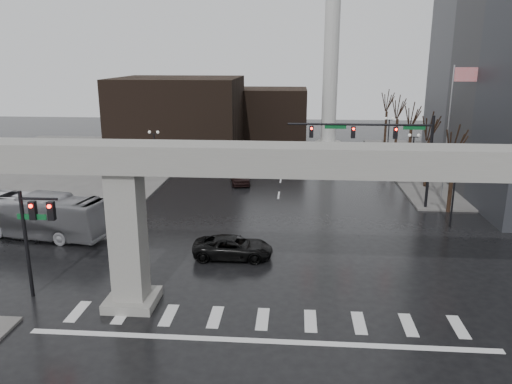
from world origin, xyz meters
TOP-DOWN VIEW (x-y plane):
  - ground at (0.00, 0.00)m, footprint 160.00×160.00m
  - sidewalk_ne at (26.00, 36.00)m, footprint 28.00×36.00m
  - sidewalk_nw at (-26.00, 36.00)m, footprint 28.00×36.00m
  - elevated_guideway at (1.26, 0.00)m, footprint 48.00×2.60m
  - building_far_left at (-14.00, 42.00)m, footprint 16.00×14.00m
  - building_far_mid at (-2.00, 52.00)m, footprint 10.00×10.00m
  - smokestack at (6.00, 46.00)m, footprint 3.60×3.60m
  - signal_mast_arm at (8.99, 18.80)m, footprint 12.12×0.43m
  - signal_left_pole at (-12.25, 0.50)m, footprint 2.30×0.30m
  - flagpole_assembly at (15.29, 22.00)m, footprint 2.06×0.12m
  - lamp_right_0 at (13.50, 14.00)m, footprint 1.22×0.32m
  - lamp_right_1 at (13.50, 28.00)m, footprint 1.22×0.32m
  - lamp_right_2 at (13.50, 42.00)m, footprint 1.22×0.32m
  - lamp_left_0 at (-13.50, 14.00)m, footprint 1.22×0.32m
  - lamp_left_1 at (-13.50, 28.00)m, footprint 1.22×0.32m
  - lamp_left_2 at (-13.50, 42.00)m, footprint 1.22×0.32m
  - tree_right_0 at (14.53, 18.02)m, footprint 1.09×1.58m
  - tree_right_1 at (14.53, 26.02)m, footprint 1.09×1.61m
  - tree_right_2 at (14.53, 34.02)m, footprint 1.10×1.63m
  - tree_right_3 at (14.53, 42.02)m, footprint 1.11×1.66m
  - tree_right_4 at (14.53, 50.02)m, footprint 1.12×1.69m
  - pickup_truck at (-2.45, 6.71)m, footprint 5.22×2.46m
  - city_bus at (-17.46, 9.65)m, footprint 11.77×4.82m
  - far_car at (-4.15, 26.22)m, footprint 2.65×4.88m

SIDE VIEW (x-z plane):
  - ground at x=0.00m, z-range 0.00..0.00m
  - sidewalk_ne at x=26.00m, z-range 0.00..0.15m
  - sidewalk_nw at x=-26.00m, z-range 0.00..0.15m
  - pickup_truck at x=-2.45m, z-range 0.00..1.44m
  - far_car at x=-4.15m, z-range 0.00..1.58m
  - city_bus at x=-17.46m, z-range 0.00..3.19m
  - tree_right_0 at x=14.53m, z-range -0.97..6.54m
  - tree_right_1 at x=14.53m, z-range -0.99..6.69m
  - tree_right_2 at x=14.53m, z-range -1.01..6.84m
  - tree_right_3 at x=14.53m, z-range -1.03..6.99m
  - tree_right_4 at x=14.53m, z-range -1.05..7.14m
  - lamp_right_0 at x=13.50m, z-range 0.92..6.03m
  - lamp_right_1 at x=13.50m, z-range 0.92..6.03m
  - lamp_right_2 at x=13.50m, z-range 0.92..6.03m
  - lamp_left_0 at x=-13.50m, z-range 0.92..6.03m
  - lamp_left_1 at x=-13.50m, z-range 0.92..6.03m
  - lamp_left_2 at x=-13.50m, z-range 0.92..6.03m
  - building_far_mid at x=-2.00m, z-range 0.00..8.00m
  - signal_left_pole at x=-12.25m, z-range 1.07..7.07m
  - building_far_left at x=-14.00m, z-range 0.00..10.00m
  - signal_mast_arm at x=8.99m, z-range 1.83..9.83m
  - elevated_guideway at x=1.26m, z-range 2.53..11.23m
  - flagpole_assembly at x=15.29m, z-range 1.53..13.53m
  - smokestack at x=6.00m, z-range -1.65..28.35m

